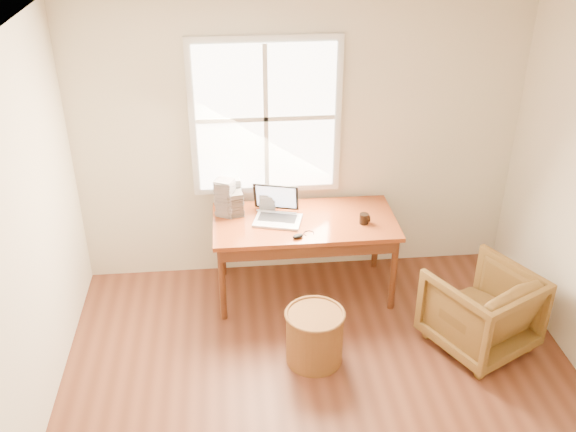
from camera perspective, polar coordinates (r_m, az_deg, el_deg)
The scene contains 11 objects.
room_shell at distance 3.92m, azimuth 4.18°, elevation -4.73°, with size 4.04×4.54×2.64m.
desk at distance 5.61m, azimuth 1.49°, elevation -0.52°, with size 1.60×0.80×0.04m, color brown.
armchair at distance 5.42m, azimuth 16.77°, elevation -7.96°, with size 0.73×0.76×0.69m, color brown.
wicker_stool at distance 5.12m, azimuth 2.37°, elevation -10.69°, with size 0.45×0.45×0.45m, color brown.
laptop at distance 5.51m, azimuth -0.93°, elevation 0.77°, with size 0.38×0.39×0.28m, color silver, non-canonical shape.
mouse at distance 5.33m, azimuth 0.89°, elevation -1.80°, with size 0.10×0.06×0.03m, color black.
coffee_mug at distance 5.57m, azimuth 6.77°, elevation -0.24°, with size 0.08×0.08×0.09m, color black.
cd_stack_a at distance 5.78m, azimuth -4.96°, elevation 2.06°, with size 0.14×0.12×0.28m, color silver.
cd_stack_b at distance 5.65m, azimuth -4.80°, elevation 1.11°, with size 0.14×0.13×0.22m, color #26252A.
cd_stack_c at distance 5.63m, azimuth -5.59°, elevation 1.65°, with size 0.15×0.13×0.34m, color #A7A9B5.
cd_stack_d at distance 5.74m, azimuth -1.90°, elevation 1.36°, with size 0.14×0.12×0.17m, color silver.
Camera 1 is at (-0.63, -3.05, 3.48)m, focal length 40.00 mm.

